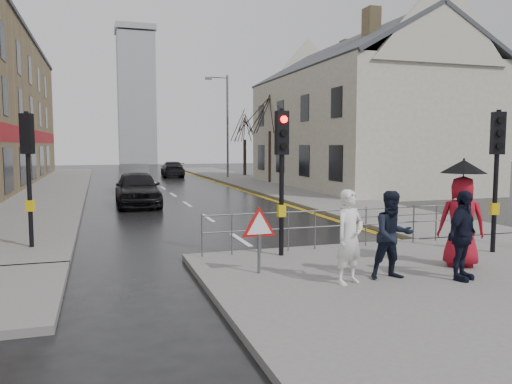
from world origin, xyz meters
TOP-DOWN VIEW (x-y plane):
  - ground at (0.00, 0.00)m, footprint 120.00×120.00m
  - near_pavement at (3.00, -3.50)m, footprint 10.00×9.00m
  - left_pavement at (-6.50, 23.00)m, footprint 4.00×44.00m
  - right_pavement at (6.50, 25.00)m, footprint 4.00×40.00m
  - pavement_bridge_right at (6.50, 3.00)m, footprint 4.00×4.20m
  - building_right_cream at (12.00, 18.00)m, footprint 9.00×16.40m
  - church_tower at (1.50, 62.00)m, footprint 5.00×5.00m
  - traffic_signal_near_left at (0.20, 0.20)m, footprint 0.28×0.27m
  - traffic_signal_near_right at (5.20, -1.00)m, footprint 0.34×0.33m
  - traffic_signal_far_left at (-5.50, 3.00)m, footprint 0.34×0.33m
  - guard_railing_front at (1.95, 0.60)m, footprint 7.14×0.04m
  - warning_sign at (-0.80, -1.21)m, footprint 0.80×0.07m
  - street_lamp at (5.82, 28.00)m, footprint 1.83×0.25m
  - tree_near at (7.50, 22.00)m, footprint 2.40×2.40m
  - tree_far at (8.00, 30.00)m, footprint 2.40×2.40m
  - pedestrian_a at (0.57, -2.42)m, footprint 0.74×0.61m
  - pedestrian_b at (1.52, -2.36)m, footprint 0.89×0.72m
  - pedestrian_with_umbrella at (3.46, -1.95)m, footprint 1.12×1.01m
  - pedestrian_d at (2.74, -2.84)m, footprint 1.09×0.82m
  - car_parked at (-2.21, 12.00)m, footprint 1.86×4.61m
  - car_mid at (-1.84, 19.14)m, footprint 2.02×4.95m
  - car_far at (2.11, 31.60)m, footprint 2.16×4.63m

SIDE VIEW (x-z plane):
  - ground at x=0.00m, z-range 0.00..0.00m
  - near_pavement at x=3.00m, z-range 0.00..0.14m
  - left_pavement at x=-6.50m, z-range 0.00..0.14m
  - right_pavement at x=6.50m, z-range 0.00..0.14m
  - pavement_bridge_right at x=6.50m, z-range 0.00..0.14m
  - car_far at x=2.11m, z-range 0.00..1.31m
  - car_parked at x=-2.21m, z-range 0.00..1.57m
  - car_mid at x=-1.84m, z-range 0.00..1.60m
  - guard_railing_front at x=1.95m, z-range 0.36..1.36m
  - pedestrian_b at x=1.52m, z-range 0.14..1.84m
  - pedestrian_d at x=2.74m, z-range 0.14..1.86m
  - pedestrian_a at x=0.57m, z-range 0.14..1.90m
  - warning_sign at x=-0.80m, z-range 0.37..1.72m
  - pedestrian_with_umbrella at x=3.46m, z-range 0.19..2.46m
  - traffic_signal_near_left at x=0.20m, z-range 0.76..4.16m
  - traffic_signal_near_right at x=5.20m, z-range 0.76..4.16m
  - traffic_signal_far_left at x=-5.50m, z-range 0.76..4.16m
  - tree_far at x=8.00m, z-range 1.60..7.24m
  - street_lamp at x=5.82m, z-range 0.71..8.71m
  - building_right_cream at x=12.00m, z-range -0.27..9.83m
  - tree_near at x=7.50m, z-range 1.85..8.43m
  - church_tower at x=1.50m, z-range 0.00..18.00m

